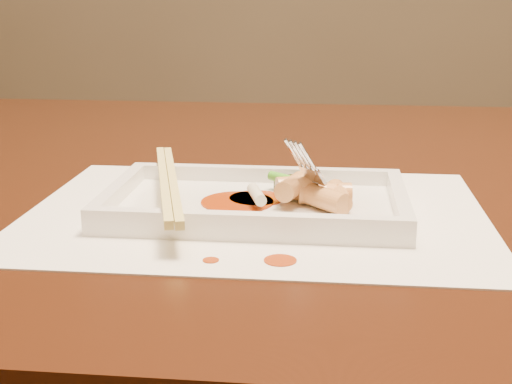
# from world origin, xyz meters

# --- Properties ---
(table) EXTENTS (1.40, 0.90, 0.75)m
(table) POSITION_xyz_m (0.00, 0.00, 0.65)
(table) COLOR black
(table) RESTS_ON ground
(placemat) EXTENTS (0.40, 0.30, 0.00)m
(placemat) POSITION_xyz_m (0.02, -0.17, 0.75)
(placemat) COLOR white
(placemat) RESTS_ON table
(sauce_splatter_a) EXTENTS (0.02, 0.02, 0.00)m
(sauce_splatter_a) POSITION_xyz_m (0.05, -0.29, 0.75)
(sauce_splatter_a) COLOR #9A2D04
(sauce_splatter_a) RESTS_ON placemat
(sauce_splatter_b) EXTENTS (0.01, 0.01, 0.00)m
(sauce_splatter_b) POSITION_xyz_m (-0.00, -0.29, 0.75)
(sauce_splatter_b) COLOR #9A2D04
(sauce_splatter_b) RESTS_ON placemat
(plate_base) EXTENTS (0.26, 0.16, 0.01)m
(plate_base) POSITION_xyz_m (0.02, -0.17, 0.76)
(plate_base) COLOR white
(plate_base) RESTS_ON placemat
(plate_rim_far) EXTENTS (0.26, 0.01, 0.01)m
(plate_rim_far) POSITION_xyz_m (0.02, -0.10, 0.77)
(plate_rim_far) COLOR white
(plate_rim_far) RESTS_ON plate_base
(plate_rim_near) EXTENTS (0.26, 0.01, 0.01)m
(plate_rim_near) POSITION_xyz_m (0.02, -0.24, 0.77)
(plate_rim_near) COLOR white
(plate_rim_near) RESTS_ON plate_base
(plate_rim_left) EXTENTS (0.01, 0.14, 0.01)m
(plate_rim_left) POSITION_xyz_m (-0.11, -0.17, 0.77)
(plate_rim_left) COLOR white
(plate_rim_left) RESTS_ON plate_base
(plate_rim_right) EXTENTS (0.01, 0.14, 0.01)m
(plate_rim_right) POSITION_xyz_m (0.14, -0.17, 0.77)
(plate_rim_right) COLOR white
(plate_rim_right) RESTS_ON plate_base
(veg_piece) EXTENTS (0.05, 0.04, 0.01)m
(veg_piece) POSITION_xyz_m (0.05, -0.13, 0.77)
(veg_piece) COLOR black
(veg_piece) RESTS_ON plate_base
(scallion_white) EXTENTS (0.02, 0.04, 0.01)m
(scallion_white) POSITION_xyz_m (0.02, -0.18, 0.77)
(scallion_white) COLOR #EAEACC
(scallion_white) RESTS_ON plate_base
(scallion_green) EXTENTS (0.07, 0.06, 0.01)m
(scallion_green) POSITION_xyz_m (0.06, -0.15, 0.77)
(scallion_green) COLOR #379B19
(scallion_green) RESTS_ON plate_base
(chopstick_a) EXTENTS (0.07, 0.24, 0.01)m
(chopstick_a) POSITION_xyz_m (-0.07, -0.17, 0.78)
(chopstick_a) COLOR #DECF6F
(chopstick_a) RESTS_ON plate_rim_near
(chopstick_b) EXTENTS (0.07, 0.24, 0.01)m
(chopstick_b) POSITION_xyz_m (-0.06, -0.17, 0.78)
(chopstick_b) COLOR #DECF6F
(chopstick_b) RESTS_ON plate_rim_near
(fork) EXTENTS (0.09, 0.10, 0.14)m
(fork) POSITION_xyz_m (0.09, -0.15, 0.83)
(fork) COLOR silver
(fork) RESTS_ON plate_base
(sauce_blob_0) EXTENTS (0.06, 0.06, 0.00)m
(sauce_blob_0) POSITION_xyz_m (0.00, -0.17, 0.76)
(sauce_blob_0) COLOR #9A2D04
(sauce_blob_0) RESTS_ON plate_base
(sauce_blob_1) EXTENTS (0.05, 0.05, 0.00)m
(sauce_blob_1) POSITION_xyz_m (0.02, -0.16, 0.76)
(sauce_blob_1) COLOR #9A2D04
(sauce_blob_1) RESTS_ON plate_base
(rice_cake_0) EXTENTS (0.05, 0.03, 0.02)m
(rice_cake_0) POSITION_xyz_m (0.06, -0.16, 0.77)
(rice_cake_0) COLOR #DFAE68
(rice_cake_0) RESTS_ON plate_base
(rice_cake_1) EXTENTS (0.02, 0.05, 0.02)m
(rice_cake_1) POSITION_xyz_m (0.09, -0.18, 0.77)
(rice_cake_1) COLOR #DFAE68
(rice_cake_1) RESTS_ON plate_base
(rice_cake_2) EXTENTS (0.04, 0.03, 0.02)m
(rice_cake_2) POSITION_xyz_m (0.05, -0.17, 0.78)
(rice_cake_2) COLOR #DFAE68
(rice_cake_2) RESTS_ON plate_base
(rice_cake_3) EXTENTS (0.05, 0.02, 0.02)m
(rice_cake_3) POSITION_xyz_m (0.08, -0.17, 0.77)
(rice_cake_3) COLOR #DFAE68
(rice_cake_3) RESTS_ON plate_base
(rice_cake_4) EXTENTS (0.04, 0.04, 0.02)m
(rice_cake_4) POSITION_xyz_m (0.08, -0.19, 0.77)
(rice_cake_4) COLOR #DFAE68
(rice_cake_4) RESTS_ON plate_base
(rice_cake_5) EXTENTS (0.03, 0.04, 0.02)m
(rice_cake_5) POSITION_xyz_m (0.05, -0.17, 0.78)
(rice_cake_5) COLOR #DFAE68
(rice_cake_5) RESTS_ON plate_base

